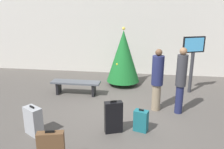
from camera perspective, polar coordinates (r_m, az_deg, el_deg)
name	(u,v)px	position (r m, az deg, el deg)	size (l,w,h in m)	color
ground_plane	(124,111)	(6.68, 3.15, -9.32)	(16.00, 16.00, 0.00)	#514C47
back_wall	(134,37)	(10.27, 5.56, 9.53)	(16.00, 0.20, 3.37)	beige
holiday_tree	(123,56)	(8.61, 2.90, 4.70)	(1.27, 1.27, 2.26)	#4C3319
flight_info_kiosk	(193,55)	(8.23, 19.95, 4.81)	(0.78, 0.39, 2.00)	#333338
waiting_bench	(76,85)	(7.89, -9.20, -2.54)	(1.70, 0.44, 0.48)	#4C5159
traveller_0	(181,79)	(6.50, 17.18, -1.07)	(0.40, 0.40, 1.91)	#1E234C
traveller_1	(157,79)	(6.55, 11.48, -1.05)	(0.43, 0.43, 1.83)	gray
suitcase_0	(113,117)	(5.47, 0.37, -10.83)	(0.47, 0.32, 0.83)	black
suitcase_1	(141,121)	(5.62, 7.39, -11.61)	(0.38, 0.30, 0.58)	#19606B
suitcase_2	(33,121)	(5.73, -19.42, -11.10)	(0.52, 0.45, 0.72)	#9EA0A5
suitcase_3	(51,149)	(4.62, -15.23, -17.79)	(0.53, 0.28, 0.73)	brown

